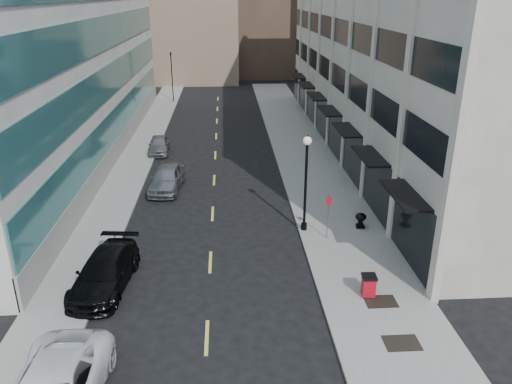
{
  "coord_description": "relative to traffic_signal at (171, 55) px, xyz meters",
  "views": [
    {
      "loc": [
        0.96,
        -14.41,
        12.85
      ],
      "look_at": [
        2.48,
        10.21,
        2.92
      ],
      "focal_mm": 35.0,
      "sensor_mm": 36.0,
      "label": 1
    }
  ],
  "objects": [
    {
      "name": "car_grey_sedan",
      "position": [
        0.7,
        -21.0,
        -5.0
      ],
      "size": [
        1.93,
        4.28,
        1.43
      ],
      "primitive_type": "imported",
      "rotation": [
        0.0,
        0.0,
        0.06
      ],
      "color": "slate",
      "rests_on": "ground"
    },
    {
      "name": "lamppost",
      "position": [
        10.8,
        -36.83,
        -2.25
      ],
      "size": [
        0.47,
        0.47,
        5.64
      ],
      "color": "black",
      "rests_on": "sidewalk_right"
    },
    {
      "name": "trash_bin",
      "position": [
        12.65,
        -43.69,
        -5.01
      ],
      "size": [
        0.67,
        0.73,
        1.03
      ],
      "rotation": [
        0.0,
        0.0,
        -0.06
      ],
      "color": "#AC0B19",
      "rests_on": "sidewalk_right"
    },
    {
      "name": "traffic_signal",
      "position": [
        0.0,
        0.0,
        0.0
      ],
      "size": [
        0.66,
        0.66,
        6.98
      ],
      "color": "black",
      "rests_on": "ground"
    },
    {
      "name": "sign_post",
      "position": [
        11.9,
        -37.99,
        -3.92
      ],
      "size": [
        0.3,
        0.09,
        2.59
      ],
      "rotation": [
        0.0,
        0.0,
        0.18
      ],
      "color": "slate",
      "rests_on": "sidewalk_right"
    },
    {
      "name": "grate_far",
      "position": [
        13.1,
        -44.2,
        -5.56
      ],
      "size": [
        1.4,
        1.0,
        0.01
      ],
      "primitive_type": "cube",
      "color": "black",
      "rests_on": "sidewalk_right"
    },
    {
      "name": "sidewalk_right",
      "position": [
        13.0,
        -28.0,
        -5.64
      ],
      "size": [
        5.0,
        80.0,
        0.15
      ],
      "primitive_type": "cube",
      "color": "gray",
      "rests_on": "ground"
    },
    {
      "name": "building_right",
      "position": [
        22.44,
        -21.01,
        3.28
      ],
      "size": [
        15.3,
        46.5,
        18.25
      ],
      "color": "beige",
      "rests_on": "ground"
    },
    {
      "name": "skyline_stone",
      "position": [
        23.5,
        18.0,
        4.28
      ],
      "size": [
        10.0,
        14.0,
        20.0
      ],
      "primitive_type": "cube",
      "color": "beige",
      "rests_on": "ground"
    },
    {
      "name": "ground",
      "position": [
        5.5,
        -48.0,
        -5.72
      ],
      "size": [
        160.0,
        160.0,
        0.0
      ],
      "primitive_type": "plane",
      "color": "black",
      "rests_on": "ground"
    },
    {
      "name": "grate_mid",
      "position": [
        13.1,
        -47.0,
        -5.56
      ],
      "size": [
        1.4,
        1.0,
        0.01
      ],
      "primitive_type": "cube",
      "color": "black",
      "rests_on": "sidewalk_right"
    },
    {
      "name": "road_centerline",
      "position": [
        5.5,
        -31.0,
        -5.71
      ],
      "size": [
        0.15,
        68.2,
        0.01
      ],
      "color": "#D8CC4C",
      "rests_on": "ground"
    },
    {
      "name": "car_black_pickup",
      "position": [
        0.7,
        -42.0,
        -4.92
      ],
      "size": [
        2.81,
        5.71,
        1.6
      ],
      "primitive_type": "imported",
      "rotation": [
        0.0,
        0.0,
        -0.11
      ],
      "color": "black",
      "rests_on": "ground"
    },
    {
      "name": "building_left",
      "position": [
        -10.45,
        -21.0,
        4.27
      ],
      "size": [
        16.14,
        46.0,
        20.0
      ],
      "color": "silver",
      "rests_on": "ground"
    },
    {
      "name": "sidewalk_left",
      "position": [
        -1.0,
        -28.0,
        -5.64
      ],
      "size": [
        3.0,
        80.0,
        0.15
      ],
      "primitive_type": "cube",
      "color": "gray",
      "rests_on": "ground"
    },
    {
      "name": "urn_planter",
      "position": [
        14.1,
        -36.75,
        -5.03
      ],
      "size": [
        0.64,
        0.64,
        0.88
      ],
      "rotation": [
        0.0,
        0.0,
        -0.15
      ],
      "color": "black",
      "rests_on": "sidewalk_right"
    },
    {
      "name": "car_silver_sedan",
      "position": [
        2.3,
        -29.72,
        -4.87
      ],
      "size": [
        2.48,
        5.13,
        1.69
      ],
      "primitive_type": "imported",
      "rotation": [
        0.0,
        0.0,
        -0.1
      ],
      "color": "gray",
      "rests_on": "ground"
    },
    {
      "name": "skyline_tan_far",
      "position": [
        -8.5,
        30.0,
        5.28
      ],
      "size": [
        12.0,
        14.0,
        22.0
      ],
      "primitive_type": "cube",
      "color": "#846B56",
      "rests_on": "ground"
    }
  ]
}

